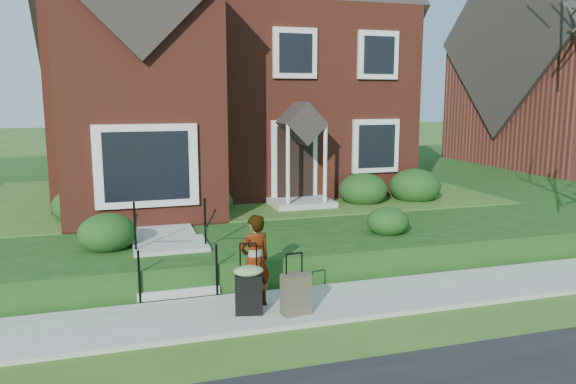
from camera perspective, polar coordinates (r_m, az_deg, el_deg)
name	(u,v)px	position (r m, az deg, el deg)	size (l,w,h in m)	color
ground	(334,304)	(9.74, 4.71, -11.31)	(120.00, 120.00, 0.00)	#2D5119
sidewalk	(334,302)	(9.73, 4.71, -11.09)	(60.00, 1.60, 0.08)	#9E9B93
terrace	(326,183)	(20.95, 3.84, 0.95)	(44.00, 20.00, 0.60)	#18380F
walkway	(160,217)	(13.76, -12.92, -2.52)	(1.20, 6.00, 0.06)	#9E9B93
main_house	(217,39)	(18.41, -7.24, 15.18)	(10.40, 10.20, 9.40)	maroon
front_steps	(173,260)	(10.75, -11.61, -6.78)	(1.40, 2.02, 1.50)	#9E9B93
foundation_shrubs	(290,195)	(14.03, 0.19, -0.34)	(10.16, 4.38, 1.00)	black
woman	(255,261)	(9.20, -3.39, -6.99)	(0.56, 0.37, 1.54)	#999999
suitcase_black	(249,287)	(8.99, -4.01, -9.58)	(0.55, 0.48, 1.14)	black
suitcase_olive	(296,294)	(8.99, 0.83, -10.32)	(0.48, 0.31, 0.98)	#4B4332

